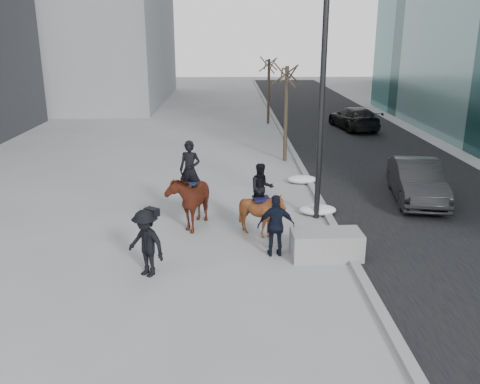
{
  "coord_description": "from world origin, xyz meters",
  "views": [
    {
      "loc": [
        -0.33,
        -12.86,
        5.92
      ],
      "look_at": [
        0.0,
        1.2,
        1.5
      ],
      "focal_mm": 38.0,
      "sensor_mm": 36.0,
      "label": 1
    }
  ],
  "objects_px": {
    "planter": "(326,245)",
    "car_near": "(417,181)",
    "mounted_left": "(190,195)",
    "mounted_right": "(262,208)"
  },
  "relations": [
    {
      "from": "car_near",
      "to": "mounted_left",
      "type": "xyz_separation_m",
      "value": [
        -8.11,
        -2.33,
        0.27
      ]
    },
    {
      "from": "car_near",
      "to": "mounted_right",
      "type": "relative_size",
      "value": 2.01
    },
    {
      "from": "planter",
      "to": "car_near",
      "type": "distance_m",
      "value": 6.51
    },
    {
      "from": "mounted_left",
      "to": "mounted_right",
      "type": "bearing_deg",
      "value": -23.62
    },
    {
      "from": "planter",
      "to": "mounted_right",
      "type": "relative_size",
      "value": 0.85
    },
    {
      "from": "car_near",
      "to": "mounted_left",
      "type": "height_order",
      "value": "mounted_left"
    },
    {
      "from": "car_near",
      "to": "mounted_right",
      "type": "xyz_separation_m",
      "value": [
        -5.91,
        -3.3,
        0.16
      ]
    },
    {
      "from": "mounted_left",
      "to": "car_near",
      "type": "bearing_deg",
      "value": 16.05
    },
    {
      "from": "car_near",
      "to": "planter",
      "type": "bearing_deg",
      "value": -121.64
    },
    {
      "from": "planter",
      "to": "mounted_left",
      "type": "distance_m",
      "value": 4.71
    }
  ]
}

